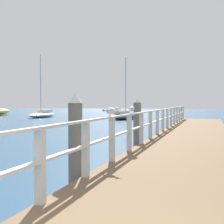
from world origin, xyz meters
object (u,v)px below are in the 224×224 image
at_px(dock_piling_far, 137,123).
at_px(boat_2, 42,114).
at_px(seagull_background, 132,109).
at_px(seagull_foreground, 111,110).
at_px(dock_piling_near, 75,141).
at_px(boat_1, 124,116).

distance_m(dock_piling_far, boat_2, 26.28).
bearing_deg(seagull_background, seagull_foreground, -102.27).
height_order(dock_piling_far, boat_2, boat_2).
bearing_deg(boat_2, dock_piling_far, 124.98).
height_order(dock_piling_near, seagull_background, dock_piling_near).
xyz_separation_m(seagull_foreground, boat_1, (-6.09, 23.67, -1.18)).
height_order(seagull_foreground, boat_1, boat_1).
bearing_deg(seagull_background, dock_piling_far, 86.44).
height_order(dock_piling_far, seagull_foreground, dock_piling_far).
xyz_separation_m(dock_piling_far, boat_1, (-5.70, 19.24, -0.60)).
distance_m(dock_piling_near, dock_piling_far, 5.54).
relative_size(dock_piling_near, seagull_foreground, 4.13).
bearing_deg(boat_1, boat_2, -171.21).
height_order(seagull_foreground, boat_2, boat_2).
bearing_deg(dock_piling_far, seagull_foreground, -84.99).
relative_size(seagull_background, boat_1, 0.08).
bearing_deg(seagull_background, boat_2, 112.16).
xyz_separation_m(seagull_background, boat_2, (-16.19, 23.38, -1.19)).
relative_size(seagull_background, boat_2, 0.07).
distance_m(dock_piling_near, boat_2, 30.89).
bearing_deg(seagull_foreground, seagull_background, -160.33).
distance_m(dock_piling_near, seagull_background, 3.22).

